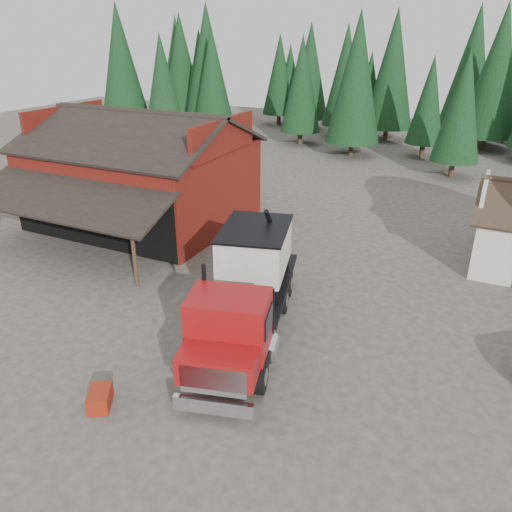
% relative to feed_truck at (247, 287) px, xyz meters
% --- Properties ---
extents(ground, '(120.00, 120.00, 0.00)m').
position_rel_feed_truck_xyz_m(ground, '(-1.19, -0.69, -2.20)').
color(ground, '#443E35').
rests_on(ground, ground).
extents(red_barn, '(12.80, 13.63, 7.18)m').
position_rel_feed_truck_xyz_m(red_barn, '(-12.19, 9.21, 0.49)').
color(red_barn, maroon).
rests_on(red_barn, ground).
extents(conifer_backdrop, '(76.00, 16.00, 16.00)m').
position_rel_feed_truck_xyz_m(conifer_backdrop, '(-1.19, 41.31, -2.20)').
color(conifer_backdrop, black).
rests_on(conifer_backdrop, ground).
extents(near_pine_a, '(4.40, 4.40, 11.40)m').
position_rel_feed_truck_xyz_m(near_pine_a, '(-23.19, 27.31, 4.19)').
color(near_pine_a, '#382619').
rests_on(near_pine_a, ground).
extents(near_pine_b, '(3.96, 3.96, 10.40)m').
position_rel_feed_truck_xyz_m(near_pine_b, '(4.81, 29.31, 3.69)').
color(near_pine_b, '#382619').
rests_on(near_pine_b, ground).
extents(near_pine_d, '(5.28, 5.28, 13.40)m').
position_rel_feed_truck_xyz_m(near_pine_d, '(-5.19, 33.31, 5.19)').
color(near_pine_d, '#382619').
rests_on(near_pine_d, ground).
extents(feed_truck, '(5.37, 10.80, 4.71)m').
position_rel_feed_truck_xyz_m(feed_truck, '(0.00, 0.00, 0.00)').
color(feed_truck, black).
rests_on(feed_truck, ground).
extents(equip_box, '(1.17, 1.30, 0.60)m').
position_rel_feed_truck_xyz_m(equip_box, '(-2.48, -6.06, -1.90)').
color(equip_box, maroon).
rests_on(equip_box, ground).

